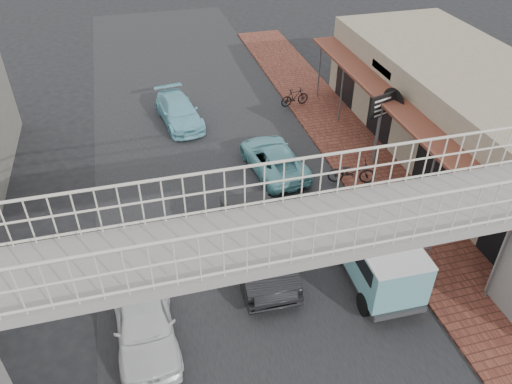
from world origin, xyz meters
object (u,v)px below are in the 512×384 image
angkot_curb (274,158)px  street_clock (427,216)px  angkot_van (376,248)px  dark_sedan (258,243)px  white_hatchback (144,319)px  motorcycle_near (352,172)px  arrow_sign (397,102)px  motorcycle_far (295,97)px  angkot_far (179,111)px

angkot_curb → street_clock: (2.80, -7.08, 1.79)m
angkot_van → dark_sedan: bearing=155.0°
angkot_curb → white_hatchback: bearing=44.5°
motorcycle_near → arrow_sign: bearing=-41.6°
angkot_curb → motorcycle_far: (2.80, 5.48, -0.02)m
angkot_van → arrow_sign: arrow_sign is taller
angkot_van → arrow_sign: 7.75m
motorcycle_far → street_clock: street_clock is taller
angkot_curb → motorcycle_near: 3.35m
angkot_curb → arrow_sign: (5.19, -0.42, 2.21)m
dark_sedan → angkot_curb: 5.66m
street_clock → white_hatchback: bearing=-174.6°
motorcycle_far → arrow_sign: bearing=-166.1°
angkot_curb → angkot_far: angkot_far is taller
white_hatchback → street_clock: bearing=0.3°
white_hatchback → angkot_van: angkot_van is taller
angkot_van → white_hatchback: bearing=-175.2°
motorcycle_near → arrow_sign: size_ratio=0.59×
angkot_far → arrow_sign: (8.50, -5.79, 2.19)m
angkot_curb → motorcycle_near: (2.80, -1.85, 0.02)m
angkot_curb → motorcycle_far: bearing=-123.2°
white_hatchback → angkot_curb: size_ratio=0.98×
angkot_van → street_clock: size_ratio=1.52×
arrow_sign → angkot_van: bearing=-138.1°
motorcycle_near → motorcycle_far: (0.00, 7.33, -0.04)m
dark_sedan → motorcycle_near: dark_sedan is taller
dark_sedan → arrow_sign: size_ratio=1.48×
dark_sedan → motorcycle_near: 5.98m
angkot_far → street_clock: street_clock is taller
motorcycle_far → motorcycle_near: bearing=171.8°
white_hatchback → dark_sedan: size_ratio=0.85×
angkot_far → motorcycle_near: bearing=-57.2°
angkot_far → arrow_sign: 10.52m
dark_sedan → angkot_curb: (2.12, 5.25, -0.22)m
motorcycle_near → street_clock: size_ratio=0.71×
white_hatchback → motorcycle_near: white_hatchback is taller
angkot_van → motorcycle_far: 12.53m
white_hatchback → arrow_sign: (11.26, 6.97, 2.09)m
dark_sedan → angkot_far: size_ratio=1.17×
dark_sedan → angkot_far: (-1.20, 10.61, -0.20)m
white_hatchback → dark_sedan: (3.96, 2.14, 0.10)m
angkot_curb → arrow_sign: bearing=169.3°
dark_sedan → angkot_curb: dark_sedan is taller
angkot_far → street_clock: (6.12, -12.45, 1.77)m
angkot_van → street_clock: 1.86m
white_hatchback → angkot_far: 13.05m
motorcycle_near → angkot_curb: bearing=74.1°
motorcycle_far → arrow_sign: 6.74m
angkot_curb → angkot_far: size_ratio=1.01×
dark_sedan → arrow_sign: (7.31, 4.83, 1.99)m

